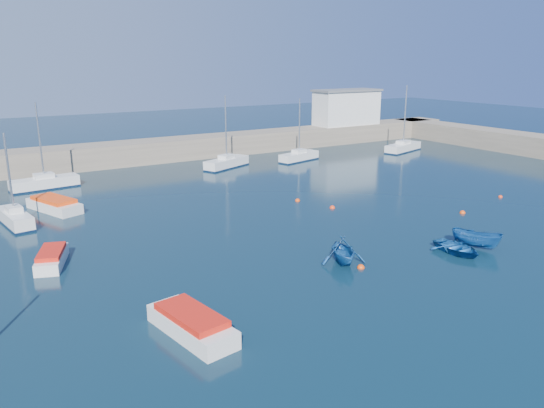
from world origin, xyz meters
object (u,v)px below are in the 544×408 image
sailboat_5 (45,183)px  motorboat_1 (52,258)px  sailboat_7 (299,156)px  motorboat_2 (54,205)px  dinghy_left (343,250)px  dinghy_right (476,239)px  sailboat_3 (15,218)px  harbor_office (347,108)px  sailboat_6 (227,163)px  motorboat_0 (192,324)px  dinghy_center (457,248)px  sailboat_8 (403,147)px

sailboat_5 → motorboat_1: (-3.02, -21.48, -0.15)m
sailboat_7 → motorboat_1: 38.48m
motorboat_2 → dinghy_left: size_ratio=1.82×
sailboat_7 → dinghy_right: sailboat_7 is taller
sailboat_3 → motorboat_2: bearing=30.8°
motorboat_2 → dinghy_right: 33.23m
harbor_office → sailboat_6: bearing=-161.1°
sailboat_6 → dinghy_left: size_ratio=2.58×
sailboat_5 → motorboat_0: 33.98m
sailboat_5 → motorboat_0: (0.93, -33.96, -0.07)m
harbor_office → dinghy_left: (-32.01, -39.04, -4.25)m
harbor_office → motorboat_0: 60.93m
sailboat_6 → dinghy_center: 33.18m
dinghy_center → sailboat_5: bearing=121.9°
sailboat_8 → dinghy_center: bearing=123.2°
motorboat_0 → dinghy_right: (20.90, 0.75, 0.10)m
dinghy_center → sailboat_6: bearing=91.0°
dinghy_left → dinghy_right: bearing=6.2°
motorboat_1 → dinghy_left: (15.50, -9.17, 0.39)m
sailboat_3 → sailboat_6: 26.41m
motorboat_1 → dinghy_center: size_ratio=1.25×
sailboat_5 → sailboat_6: (19.89, -0.04, 0.00)m
sailboat_5 → sailboat_7: bearing=-98.1°
sailboat_8 → motorboat_1: bearing=94.4°
sailboat_3 → dinghy_center: size_ratio=2.08×
sailboat_3 → sailboat_8: sailboat_8 is taller
sailboat_7 → motorboat_2: bearing=89.8°
sailboat_8 → dinghy_right: (-23.83, -30.62, 0.04)m
sailboat_8 → sailboat_7: bearing=67.3°
sailboat_3 → dinghy_left: size_ratio=2.20×
sailboat_3 → harbor_office: bearing=13.9°
harbor_office → motorboat_1: 56.32m
motorboat_2 → dinghy_left: 25.54m
sailboat_3 → dinghy_right: bearing=-48.5°
sailboat_5 → sailboat_8: (45.66, -2.60, -0.01)m
sailboat_8 → dinghy_center: sailboat_8 is taller
sailboat_6 → sailboat_8: sailboat_8 is taller
motorboat_2 → sailboat_3: bearing=-161.9°
dinghy_center → dinghy_left: size_ratio=1.06×
sailboat_3 → motorboat_1: (0.93, -10.06, -0.14)m
sailboat_6 → dinghy_left: (-7.40, -30.61, 0.23)m
motorboat_2 → dinghy_right: size_ratio=1.78×
sailboat_5 → sailboat_8: bearing=-99.6°
motorboat_2 → motorboat_1: bearing=-121.5°
harbor_office → sailboat_3: bearing=-157.8°
harbor_office → sailboat_8: (1.16, -10.99, -4.50)m
harbor_office → motorboat_1: harbor_office is taller
sailboat_7 → dinghy_center: size_ratio=2.26×
dinghy_center → dinghy_right: 1.90m
sailboat_7 → motorboat_2: 31.16m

